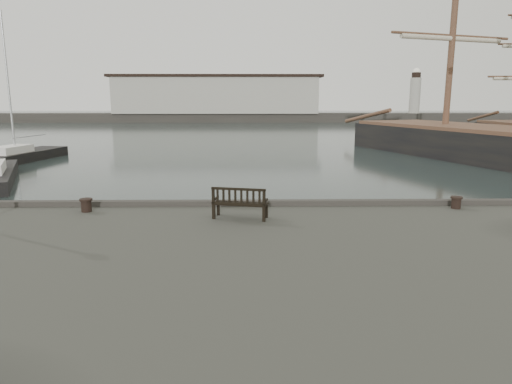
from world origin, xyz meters
The scene contains 6 objects.
ground centered at (0.00, 0.00, 0.00)m, with size 400.00×400.00×0.00m, color black.
breakwater centered at (-4.56, 92.00, 4.30)m, with size 140.00×9.50×12.20m.
bench centered at (-0.85, -1.87, 1.86)m, with size 1.73×0.92×0.95m.
bollard_left centered at (-5.82, -0.93, 1.77)m, with size 0.40×0.40×0.43m, color black.
bollard_right centered at (6.28, -0.68, 1.76)m, with size 0.38×0.38×0.40m, color black.
yacht_d centered at (-19.82, 23.12, 0.23)m, with size 4.38×10.36×12.57m.
Camera 1 is at (-0.59, -15.28, 5.10)m, focal length 32.00 mm.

